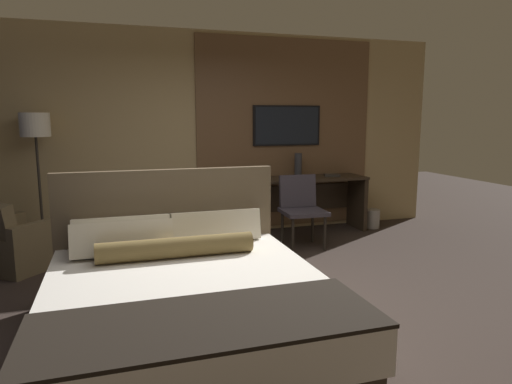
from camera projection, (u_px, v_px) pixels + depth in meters
The scene contains 11 objects.
ground_plane at pixel (254, 303), 4.07m from camera, with size 16.00×16.00×0.00m, color #332823.
wall_back_tv_panel at pixel (212, 135), 6.34m from camera, with size 7.20×0.09×2.80m.
bed at pixel (185, 300), 3.36m from camera, with size 1.99×2.24×1.17m.
desk at pixel (292, 194), 6.52m from camera, with size 2.13×0.56×0.80m.
tv at pixel (287, 126), 6.57m from camera, with size 1.02×0.04×0.57m.
desk_chair at pixel (301, 204), 5.83m from camera, with size 0.55×0.54×0.91m.
armchair_by_window at pixel (16, 245), 4.96m from camera, with size 0.98×0.97×0.78m.
floor_lamp at pixel (36, 136), 5.39m from camera, with size 0.34×0.34×1.70m.
vase_tall at pixel (298, 165), 6.56m from camera, with size 0.11×0.11×0.34m.
book at pixel (332, 175), 6.61m from camera, with size 0.26×0.21×0.03m.
waste_bin at pixel (372, 219), 6.84m from camera, with size 0.22×0.22×0.28m.
Camera 1 is at (-1.14, -3.68, 1.64)m, focal length 32.00 mm.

